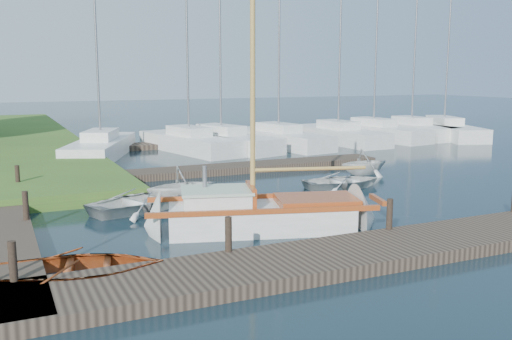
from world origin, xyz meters
name	(u,v)px	position (x,y,z in m)	size (l,w,h in m)	color
ground	(256,206)	(0.00, 0.00, 0.00)	(160.00, 160.00, 0.00)	black
near_dock	(364,253)	(0.00, -6.00, 0.15)	(18.00, 2.20, 0.30)	#2B221C
far_dock	(235,168)	(2.00, 6.50, 0.15)	(14.00, 1.60, 0.30)	#2B221C
pontoon	(292,138)	(10.00, 16.00, 0.15)	(30.00, 1.60, 0.30)	#2B221C
mooring_post_0	(13,261)	(-7.50, -5.00, 0.70)	(0.16, 0.16, 0.80)	black
mooring_post_1	(228,234)	(-3.00, -5.00, 0.70)	(0.16, 0.16, 0.80)	black
mooring_post_2	(390,214)	(1.50, -5.00, 0.70)	(0.16, 0.16, 0.80)	black
mooring_post_4	(26,206)	(-7.00, 0.00, 0.70)	(0.16, 0.16, 0.80)	black
mooring_post_5	(18,176)	(-7.00, 5.00, 0.70)	(0.16, 0.16, 0.80)	black
sailboat	(266,217)	(-0.95, -2.70, 0.34)	(7.41, 3.89, 9.83)	beige
dinghy	(78,264)	(-6.26, -4.69, 0.37)	(2.52, 3.53, 0.73)	brown
tender_a	(142,198)	(-3.50, 1.08, 0.37)	(2.55, 3.57, 0.74)	beige
tender_b	(183,183)	(-1.99, 1.59, 0.66)	(2.17, 2.51, 1.32)	beige
tender_c	(343,179)	(4.33, 1.44, 0.32)	(2.22, 3.11, 0.64)	beige
tender_d	(364,160)	(6.77, 3.50, 0.61)	(2.01, 2.33, 1.23)	beige
marina_boat_0	(101,146)	(-2.60, 13.76, 0.58)	(5.15, 8.34, 11.98)	beige
marina_boat_1	(189,141)	(2.26, 13.84, 0.56)	(3.86, 8.29, 9.91)	beige
marina_boat_2	(221,139)	(4.26, 14.01, 0.57)	(4.53, 8.89, 11.32)	beige
marina_boat_3	(279,137)	(7.80, 13.65, 0.58)	(3.53, 8.34, 12.13)	beige
marina_boat_4	(338,134)	(12.08, 13.77, 0.56)	(2.76, 8.09, 9.65)	beige
marina_boat_5	(373,131)	(15.42, 14.61, 0.56)	(3.47, 8.72, 9.95)	beige
marina_boat_6	(411,129)	(18.56, 14.55, 0.56)	(2.31, 7.61, 9.71)	beige
marina_boat_7	(444,128)	(20.71, 13.71, 0.58)	(5.12, 9.48, 12.86)	beige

